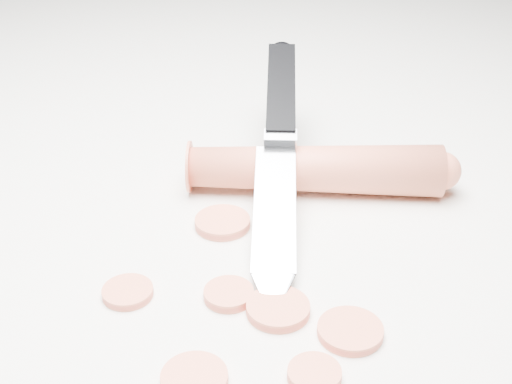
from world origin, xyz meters
The scene contains 10 objects.
ground centered at (0.00, 0.00, 0.00)m, with size 2.40×2.40×0.00m, color silver.
carrot centered at (-0.02, 0.07, 0.02)m, with size 0.03×0.03×0.19m, color #D55C40.
carrot_slice_0 centered at (-0.06, -0.10, 0.00)m, with size 0.03×0.03×0.01m, color #E06546.
carrot_slice_1 centered at (0.03, -0.06, 0.00)m, with size 0.04×0.04×0.01m, color #E06546.
carrot_slice_2 centered at (0.00, -0.07, 0.00)m, with size 0.03×0.03×0.01m, color #E06546.
carrot_slice_3 centered at (0.07, -0.09, 0.00)m, with size 0.03×0.03×0.01m, color #E06546.
carrot_slice_4 centered at (0.07, -0.05, 0.00)m, with size 0.04×0.04×0.01m, color #E06546.
carrot_slice_5 centered at (-0.05, 0.00, 0.00)m, with size 0.04×0.04×0.01m, color #E06546.
carrot_slice_6 centered at (0.02, -0.13, 0.00)m, with size 0.04×0.04×0.01m, color #E06546.
kitchen_knife centered at (-0.04, 0.05, 0.04)m, with size 0.17×0.25×0.08m, color silver, non-canonical shape.
Camera 1 is at (0.20, -0.34, 0.28)m, focal length 50.00 mm.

